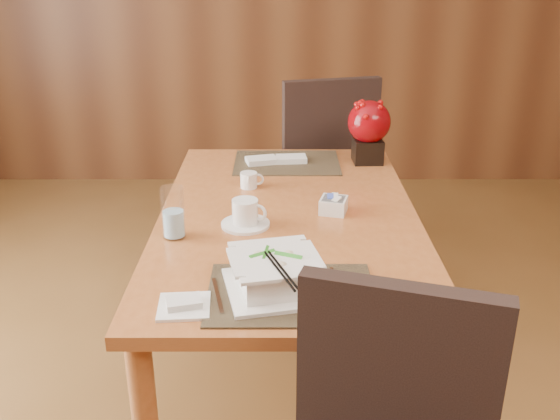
{
  "coord_description": "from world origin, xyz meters",
  "views": [
    {
      "loc": [
        -0.03,
        -1.4,
        1.61
      ],
      "look_at": [
        -0.03,
        0.35,
        0.87
      ],
      "focal_mm": 40.0,
      "sensor_mm": 36.0,
      "label": 1
    }
  ],
  "objects_px": {
    "sugar_caddy": "(333,205)",
    "berry_decor": "(369,128)",
    "water_glass": "(173,213)",
    "far_chair": "(322,165)",
    "coffee_cup": "(245,215)",
    "creamer_jug": "(249,180)",
    "bread_plate": "(184,306)",
    "soup_setting": "(275,275)",
    "dining_table": "(288,239)"
  },
  "relations": [
    {
      "from": "dining_table",
      "to": "coffee_cup",
      "type": "relative_size",
      "value": 9.18
    },
    {
      "from": "sugar_caddy",
      "to": "berry_decor",
      "type": "relative_size",
      "value": 0.33
    },
    {
      "from": "soup_setting",
      "to": "creamer_jug",
      "type": "distance_m",
      "value": 0.8
    },
    {
      "from": "water_glass",
      "to": "berry_decor",
      "type": "relative_size",
      "value": 0.63
    },
    {
      "from": "dining_table",
      "to": "berry_decor",
      "type": "bearing_deg",
      "value": 58.61
    },
    {
      "from": "creamer_jug",
      "to": "berry_decor",
      "type": "distance_m",
      "value": 0.6
    },
    {
      "from": "sugar_caddy",
      "to": "coffee_cup",
      "type": "bearing_deg",
      "value": -159.63
    },
    {
      "from": "dining_table",
      "to": "water_glass",
      "type": "distance_m",
      "value": 0.45
    },
    {
      "from": "dining_table",
      "to": "far_chair",
      "type": "relative_size",
      "value": 1.43
    },
    {
      "from": "dining_table",
      "to": "far_chair",
      "type": "xyz_separation_m",
      "value": [
        0.18,
        0.99,
        -0.06
      ]
    },
    {
      "from": "soup_setting",
      "to": "creamer_jug",
      "type": "relative_size",
      "value": 3.63
    },
    {
      "from": "soup_setting",
      "to": "far_chair",
      "type": "bearing_deg",
      "value": 69.2
    },
    {
      "from": "far_chair",
      "to": "sugar_caddy",
      "type": "bearing_deg",
      "value": 74.77
    },
    {
      "from": "bread_plate",
      "to": "berry_decor",
      "type": "bearing_deg",
      "value": 62.18
    },
    {
      "from": "sugar_caddy",
      "to": "bread_plate",
      "type": "xyz_separation_m",
      "value": [
        -0.44,
        -0.63,
        -0.02
      ]
    },
    {
      "from": "dining_table",
      "to": "creamer_jug",
      "type": "height_order",
      "value": "creamer_jug"
    },
    {
      "from": "coffee_cup",
      "to": "bread_plate",
      "type": "xyz_separation_m",
      "value": [
        -0.13,
        -0.52,
        -0.04
      ]
    },
    {
      "from": "soup_setting",
      "to": "water_glass",
      "type": "distance_m",
      "value": 0.47
    },
    {
      "from": "soup_setting",
      "to": "creamer_jug",
      "type": "xyz_separation_m",
      "value": [
        -0.11,
        0.79,
        -0.02
      ]
    },
    {
      "from": "water_glass",
      "to": "far_chair",
      "type": "distance_m",
      "value": 1.32
    },
    {
      "from": "water_glass",
      "to": "far_chair",
      "type": "xyz_separation_m",
      "value": [
        0.55,
        1.18,
        -0.24
      ]
    },
    {
      "from": "soup_setting",
      "to": "coffee_cup",
      "type": "bearing_deg",
      "value": 90.89
    },
    {
      "from": "coffee_cup",
      "to": "sugar_caddy",
      "type": "xyz_separation_m",
      "value": [
        0.3,
        0.11,
        -0.01
      ]
    },
    {
      "from": "coffee_cup",
      "to": "creamer_jug",
      "type": "distance_m",
      "value": 0.36
    },
    {
      "from": "dining_table",
      "to": "water_glass",
      "type": "relative_size",
      "value": 8.85
    },
    {
      "from": "coffee_cup",
      "to": "creamer_jug",
      "type": "xyz_separation_m",
      "value": [
        -0.0,
        0.36,
        -0.01
      ]
    },
    {
      "from": "berry_decor",
      "to": "dining_table",
      "type": "bearing_deg",
      "value": -121.39
    },
    {
      "from": "coffee_cup",
      "to": "water_glass",
      "type": "bearing_deg",
      "value": -158.26
    },
    {
      "from": "creamer_jug",
      "to": "bread_plate",
      "type": "xyz_separation_m",
      "value": [
        -0.13,
        -0.87,
        -0.03
      ]
    },
    {
      "from": "soup_setting",
      "to": "sugar_caddy",
      "type": "xyz_separation_m",
      "value": [
        0.2,
        0.54,
        -0.02
      ]
    },
    {
      "from": "far_chair",
      "to": "soup_setting",
      "type": "bearing_deg",
      "value": 67.79
    },
    {
      "from": "coffee_cup",
      "to": "water_glass",
      "type": "xyz_separation_m",
      "value": [
        -0.22,
        -0.09,
        0.05
      ]
    },
    {
      "from": "coffee_cup",
      "to": "sugar_caddy",
      "type": "bearing_deg",
      "value": 20.37
    },
    {
      "from": "soup_setting",
      "to": "far_chair",
      "type": "distance_m",
      "value": 1.55
    },
    {
      "from": "water_glass",
      "to": "far_chair",
      "type": "height_order",
      "value": "far_chair"
    },
    {
      "from": "soup_setting",
      "to": "berry_decor",
      "type": "height_order",
      "value": "berry_decor"
    },
    {
      "from": "water_glass",
      "to": "bread_plate",
      "type": "relative_size",
      "value": 1.27
    },
    {
      "from": "berry_decor",
      "to": "bread_plate",
      "type": "xyz_separation_m",
      "value": [
        -0.63,
        -1.19,
        -0.15
      ]
    },
    {
      "from": "water_glass",
      "to": "far_chair",
      "type": "relative_size",
      "value": 0.16
    },
    {
      "from": "creamer_jug",
      "to": "water_glass",
      "type": "bearing_deg",
      "value": -117.83
    },
    {
      "from": "coffee_cup",
      "to": "far_chair",
      "type": "distance_m",
      "value": 1.16
    },
    {
      "from": "dining_table",
      "to": "water_glass",
      "type": "xyz_separation_m",
      "value": [
        -0.37,
        -0.19,
        0.18
      ]
    },
    {
      "from": "bread_plate",
      "to": "soup_setting",
      "type": "bearing_deg",
      "value": 19.68
    },
    {
      "from": "coffee_cup",
      "to": "sugar_caddy",
      "type": "relative_size",
      "value": 1.83
    },
    {
      "from": "water_glass",
      "to": "creamer_jug",
      "type": "relative_size",
      "value": 2.02
    },
    {
      "from": "soup_setting",
      "to": "bread_plate",
      "type": "distance_m",
      "value": 0.25
    },
    {
      "from": "dining_table",
      "to": "creamer_jug",
      "type": "distance_m",
      "value": 0.32
    },
    {
      "from": "dining_table",
      "to": "far_chair",
      "type": "distance_m",
      "value": 1.01
    },
    {
      "from": "berry_decor",
      "to": "bread_plate",
      "type": "distance_m",
      "value": 1.35
    },
    {
      "from": "dining_table",
      "to": "water_glass",
      "type": "height_order",
      "value": "water_glass"
    }
  ]
}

